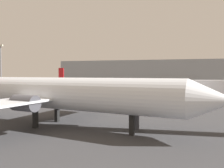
# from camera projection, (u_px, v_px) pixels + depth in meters

# --- Properties ---
(airplane_at_gate) EXTENTS (40.31, 24.13, 11.75)m
(airplane_at_gate) POSITION_uv_depth(u_px,v_px,m) (55.00, 93.00, 28.73)
(airplane_at_gate) COLOR silver
(airplane_at_gate) RESTS_ON ground_plane
(airplane_far_left) EXTENTS (29.45, 22.17, 10.39)m
(airplane_far_left) POSITION_uv_depth(u_px,v_px,m) (196.00, 85.00, 72.08)
(airplane_far_left) COLOR silver
(airplane_far_left) RESTS_ON ground_plane
(airplane_far_right) EXTENTS (24.84, 19.51, 8.98)m
(airplane_far_right) POSITION_uv_depth(u_px,v_px,m) (78.00, 84.00, 83.42)
(airplane_far_right) COLOR #B2BCCC
(airplane_far_right) RESTS_ON ground_plane
(jet_bridge) EXTENTS (22.62, 3.60, 6.06)m
(jet_bridge) POSITION_uv_depth(u_px,v_px,m) (181.00, 91.00, 25.77)
(jet_bridge) COLOR silver
(jet_bridge) RESTS_ON ground_plane
(light_mast_left) EXTENTS (2.40, 0.50, 19.87)m
(light_mast_left) POSITION_uv_depth(u_px,v_px,m) (1.00, 64.00, 102.34)
(light_mast_left) COLOR slate
(light_mast_left) RESTS_ON ground_plane
(terminal_building) EXTENTS (92.05, 22.65, 14.48)m
(terminal_building) POSITION_uv_depth(u_px,v_px,m) (140.00, 73.00, 136.58)
(terminal_building) COLOR #999EA3
(terminal_building) RESTS_ON ground_plane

